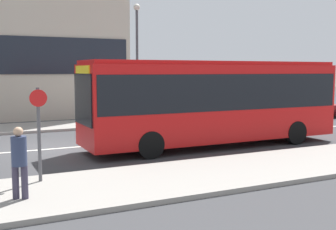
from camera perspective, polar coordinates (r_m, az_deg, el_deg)
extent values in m
plane|color=#3A3A3D|center=(16.83, -15.63, -4.47)|extent=(120.00, 120.00, 0.00)
cube|color=gray|center=(10.87, -9.51, -9.74)|extent=(44.00, 3.50, 0.13)
cube|color=gray|center=(22.93, -18.49, -1.64)|extent=(44.00, 3.50, 0.13)
cube|color=silver|center=(16.83, -15.63, -4.46)|extent=(41.80, 0.16, 0.01)
cube|color=beige|center=(29.57, -21.47, 13.55)|extent=(14.65, 6.77, 14.15)
cube|color=#1E232D|center=(25.91, -20.57, 7.63)|extent=(14.06, 0.08, 2.20)
cube|color=red|center=(16.72, 6.26, 1.76)|extent=(10.46, 2.42, 2.91)
cube|color=black|center=(16.70, 6.28, 3.26)|extent=(10.25, 2.45, 1.34)
cube|color=red|center=(16.68, 6.32, 6.99)|extent=(10.30, 2.23, 0.14)
cube|color=black|center=(14.59, -11.44, 2.08)|extent=(0.05, 2.13, 1.75)
cube|color=yellow|center=(14.56, -11.52, 5.95)|extent=(0.04, 1.70, 0.32)
cylinder|color=black|center=(14.40, -2.42, -4.07)|extent=(0.96, 0.28, 0.96)
cylinder|color=black|center=(16.41, -5.51, -2.84)|extent=(0.96, 0.28, 0.96)
cylinder|color=black|center=(17.98, 16.89, -2.29)|extent=(0.96, 0.28, 0.96)
cylinder|color=black|center=(19.62, 12.52, -1.49)|extent=(0.96, 0.28, 0.96)
cube|color=navy|center=(24.73, 10.53, 0.10)|extent=(4.69, 1.83, 0.68)
cube|color=#21262B|center=(24.60, 10.29, 1.46)|extent=(2.58, 1.61, 0.50)
cylinder|color=black|center=(25.01, 14.32, -0.35)|extent=(0.60, 0.18, 0.60)
cylinder|color=black|center=(26.28, 11.99, 0.01)|extent=(0.60, 0.18, 0.60)
cylinder|color=black|center=(23.24, 8.85, -0.71)|extent=(0.60, 0.18, 0.60)
cylinder|color=black|center=(24.60, 6.65, -0.31)|extent=(0.60, 0.18, 0.60)
cube|color=maroon|center=(28.10, 18.77, 0.59)|extent=(4.19, 1.72, 0.68)
cube|color=#21262B|center=(27.96, 18.63, 1.81)|extent=(2.31, 1.51, 0.54)
cylinder|color=black|center=(28.53, 21.70, 0.18)|extent=(0.60, 0.18, 0.60)
cylinder|color=black|center=(29.58, 19.50, 0.45)|extent=(0.60, 0.18, 0.60)
cylinder|color=black|center=(26.67, 17.94, -0.07)|extent=(0.60, 0.18, 0.60)
cylinder|color=black|center=(27.78, 15.74, 0.23)|extent=(0.60, 0.18, 0.60)
cylinder|color=#383347|center=(10.15, -19.94, -8.57)|extent=(0.15, 0.15, 0.76)
cylinder|color=#383347|center=(10.09, -18.84, -8.61)|extent=(0.15, 0.15, 0.76)
cylinder|color=#2D3856|center=(9.97, -19.54, -4.63)|extent=(0.34, 0.34, 0.66)
sphere|color=tan|center=(9.90, -19.63, -2.14)|extent=(0.21, 0.21, 0.21)
cylinder|color=#4C4C51|center=(11.38, -17.07, -2.58)|extent=(0.09, 0.09, 2.45)
cylinder|color=red|center=(11.22, -17.17, 2.20)|extent=(0.44, 0.03, 0.44)
cylinder|color=#4C4C51|center=(23.28, -4.19, 6.55)|extent=(0.14, 0.14, 6.17)
sphere|color=silver|center=(23.53, -4.26, 14.36)|extent=(0.36, 0.36, 0.36)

